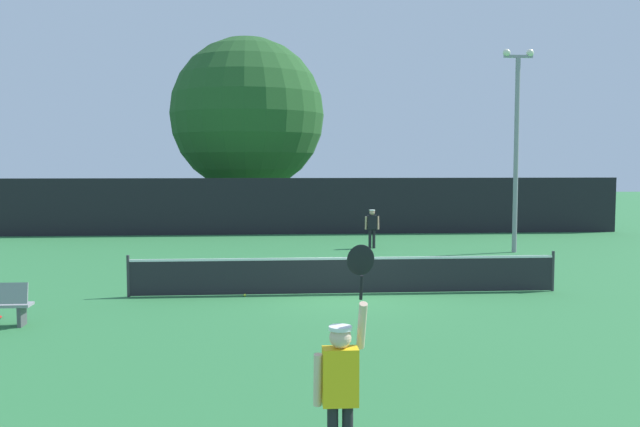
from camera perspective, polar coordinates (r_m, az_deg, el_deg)
The scene contains 10 objects.
ground_plane at distance 17.76m, azimuth 2.15°, elevation -6.79°, with size 120.00×120.00×0.00m, color #2D723D.
tennis_net at distance 17.67m, azimuth 2.16°, elevation -5.15°, with size 11.21×0.08×1.07m.
perimeter_fence at distance 32.33m, azimuth -0.73°, elevation 0.63°, with size 30.14×0.12×2.70m, color black.
player_serving at distance 7.39m, azimuth 1.79°, elevation -13.74°, with size 0.67×0.40×2.54m.
player_receiving at distance 27.06m, azimuth 4.41°, elevation -0.97°, with size 0.57×0.23×1.55m.
tennis_ball at distance 17.50m, azimuth -6.36°, elevation -6.86°, with size 0.07×0.07×0.07m, color #CCE033.
light_pole at distance 26.74m, azimuth 16.25°, elevation 6.22°, with size 1.18×0.28×7.67m.
large_tree at distance 37.52m, azimuth -6.16°, elevation 8.28°, with size 8.40×8.40×10.24m.
parked_car_near at distance 40.53m, azimuth 7.20°, elevation 0.53°, with size 2.26×4.35×1.69m.
parked_car_mid at distance 40.18m, azimuth 12.75°, elevation 0.42°, with size 2.50×4.43×1.69m.
Camera 1 is at (-1.91, -17.33, 3.41)m, focal length 37.93 mm.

